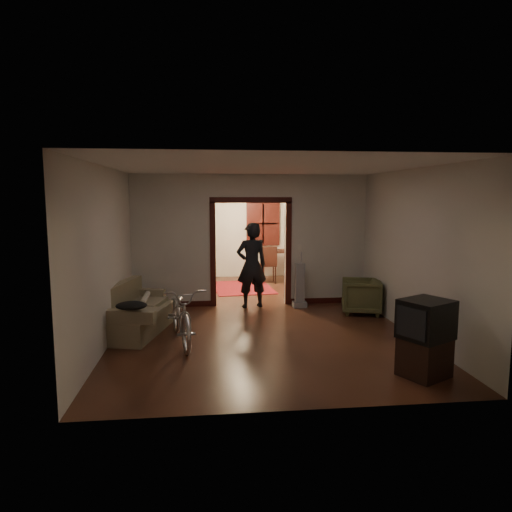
{
  "coord_description": "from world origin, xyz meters",
  "views": [
    {
      "loc": [
        -0.95,
        -8.92,
        2.34
      ],
      "look_at": [
        0.0,
        -0.3,
        1.2
      ],
      "focal_mm": 32.0,
      "sensor_mm": 36.0,
      "label": 1
    }
  ],
  "objects": [
    {
      "name": "floor",
      "position": [
        0.0,
        0.0,
        0.0
      ],
      "size": [
        5.0,
        8.5,
        0.01
      ],
      "primitive_type": "cube",
      "color": "#331910",
      "rests_on": "ground"
    },
    {
      "name": "door_casing",
      "position": [
        0.0,
        0.75,
        1.1
      ],
      "size": [
        1.74,
        0.2,
        2.32
      ],
      "primitive_type": "cube",
      "color": "#330E0B",
      "rests_on": "floor"
    },
    {
      "name": "crt_tv",
      "position": [
        1.86,
        -3.48,
        0.76
      ],
      "size": [
        0.77,
        0.74,
        0.51
      ],
      "primitive_type": "cube",
      "rotation": [
        0.0,
        0.0,
        0.48
      ],
      "color": "black",
      "rests_on": "tv_stand"
    },
    {
      "name": "jacket",
      "position": [
        -2.1,
        -1.95,
        0.68
      ],
      "size": [
        0.47,
        0.35,
        0.14
      ],
      "primitive_type": "ellipsoid",
      "color": "black",
      "rests_on": "sofa"
    },
    {
      "name": "globe",
      "position": [
        -1.32,
        3.72,
        1.94
      ],
      "size": [
        0.3,
        0.3,
        0.3
      ],
      "primitive_type": "sphere",
      "color": "#1E5972",
      "rests_on": "locker"
    },
    {
      "name": "vacuum",
      "position": [
        1.01,
        0.39,
        0.47
      ],
      "size": [
        0.33,
        0.28,
        0.94
      ],
      "primitive_type": "cube",
      "rotation": [
        0.0,
        0.0,
        -0.2
      ],
      "color": "gray",
      "rests_on": "floor"
    },
    {
      "name": "desk",
      "position": [
        1.12,
        3.71,
        0.41
      ],
      "size": [
        1.2,
        0.82,
        0.82
      ],
      "primitive_type": "cube",
      "rotation": [
        0.0,
        0.0,
        -0.2
      ],
      "color": "black",
      "rests_on": "floor"
    },
    {
      "name": "locker",
      "position": [
        -1.32,
        3.72,
        0.86
      ],
      "size": [
        0.89,
        0.53,
        1.72
      ],
      "primitive_type": "cube",
      "rotation": [
        0.0,
        0.0,
        0.06
      ],
      "color": "#25321E",
      "rests_on": "floor"
    },
    {
      "name": "wall_right",
      "position": [
        2.5,
        0.0,
        1.4
      ],
      "size": [
        0.02,
        8.5,
        2.8
      ],
      "primitive_type": "cube",
      "color": "beige",
      "rests_on": "floor"
    },
    {
      "name": "partition_wall",
      "position": [
        0.0,
        0.75,
        1.4
      ],
      "size": [
        5.0,
        0.14,
        2.8
      ],
      "primitive_type": "cube",
      "color": "beige",
      "rests_on": "floor"
    },
    {
      "name": "rolled_paper",
      "position": [
        -2.05,
        -0.74,
        0.53
      ],
      "size": [
        0.1,
        0.76,
        0.1
      ],
      "primitive_type": "cylinder",
      "rotation": [
        1.57,
        0.0,
        0.0
      ],
      "color": "beige",
      "rests_on": "sofa"
    },
    {
      "name": "bicycle",
      "position": [
        -1.36,
        -1.71,
        0.47
      ],
      "size": [
        0.96,
        1.89,
        0.95
      ],
      "primitive_type": "imported",
      "rotation": [
        0.0,
        0.0,
        0.19
      ],
      "color": "silver",
      "rests_on": "floor"
    },
    {
      "name": "chandelier",
      "position": [
        0.0,
        2.5,
        2.35
      ],
      "size": [
        0.24,
        0.24,
        0.24
      ],
      "primitive_type": "sphere",
      "color": "#FFE0A5",
      "rests_on": "ceiling"
    },
    {
      "name": "far_window",
      "position": [
        0.7,
        4.21,
        1.55
      ],
      "size": [
        0.98,
        0.06,
        1.28
      ],
      "primitive_type": "cube",
      "color": "black",
      "rests_on": "wall_back"
    },
    {
      "name": "sofa",
      "position": [
        -2.15,
        -1.04,
        0.42
      ],
      "size": [
        1.24,
        1.97,
        0.84
      ],
      "primitive_type": "cube",
      "rotation": [
        0.0,
        0.0,
        -0.24
      ],
      "color": "#6E6649",
      "rests_on": "floor"
    },
    {
      "name": "wall_back",
      "position": [
        0.0,
        4.25,
        1.4
      ],
      "size": [
        5.0,
        0.02,
        2.8
      ],
      "primitive_type": "cube",
      "color": "beige",
      "rests_on": "floor"
    },
    {
      "name": "person",
      "position": [
        -0.0,
        0.51,
        0.9
      ],
      "size": [
        0.73,
        0.55,
        1.8
      ],
      "primitive_type": "imported",
      "rotation": [
        0.0,
        0.0,
        3.34
      ],
      "color": "black",
      "rests_on": "floor"
    },
    {
      "name": "ceiling",
      "position": [
        0.0,
        0.0,
        2.8
      ],
      "size": [
        5.0,
        8.5,
        0.01
      ],
      "primitive_type": "cube",
      "color": "white",
      "rests_on": "floor"
    },
    {
      "name": "armchair",
      "position": [
        2.13,
        -0.23,
        0.35
      ],
      "size": [
        0.93,
        0.92,
        0.69
      ],
      "primitive_type": "imported",
      "rotation": [
        0.0,
        0.0,
        -1.84
      ],
      "color": "brown",
      "rests_on": "floor"
    },
    {
      "name": "oriental_rug",
      "position": [
        -0.04,
        2.57,
        0.01
      ],
      "size": [
        1.61,
        2.02,
        0.01
      ],
      "primitive_type": "cube",
      "rotation": [
        0.0,
        0.0,
        0.09
      ],
      "color": "maroon",
      "rests_on": "floor"
    },
    {
      "name": "tv_stand",
      "position": [
        1.86,
        -3.48,
        0.25
      ],
      "size": [
        0.72,
        0.7,
        0.5
      ],
      "primitive_type": "cube",
      "rotation": [
        0.0,
        0.0,
        0.48
      ],
      "color": "black",
      "rests_on": "floor"
    },
    {
      "name": "desk_chair",
      "position": [
        0.7,
        3.18,
        0.5
      ],
      "size": [
        0.45,
        0.45,
        1.0
      ],
      "primitive_type": "cube",
      "rotation": [
        0.0,
        0.0,
        -0.02
      ],
      "color": "black",
      "rests_on": "floor"
    },
    {
      "name": "light_switch",
      "position": [
        1.05,
        0.68,
        1.25
      ],
      "size": [
        0.08,
        0.01,
        0.12
      ],
      "primitive_type": "cube",
      "color": "silver",
      "rests_on": "partition_wall"
    },
    {
      "name": "wall_left",
      "position": [
        -2.5,
        0.0,
        1.4
      ],
      "size": [
        0.02,
        8.5,
        2.8
      ],
      "primitive_type": "cube",
      "color": "beige",
      "rests_on": "floor"
    }
  ]
}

